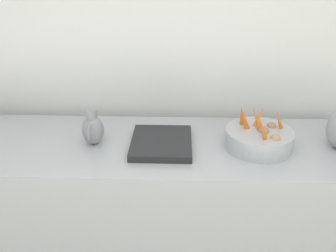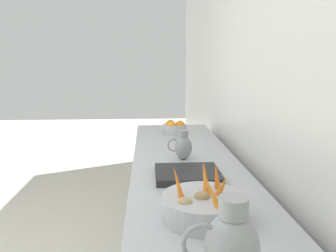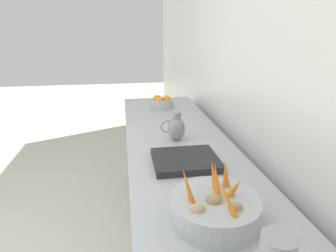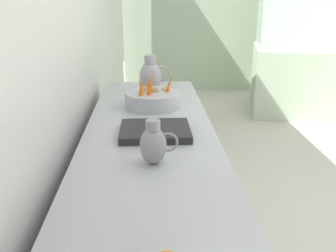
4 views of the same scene
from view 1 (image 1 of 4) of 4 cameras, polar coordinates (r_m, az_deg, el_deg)
name	(u,v)px [view 1 (image 1 of 4)]	position (r m, az deg, el deg)	size (l,w,h in m)	color
tile_wall_left	(226,12)	(2.13, 8.91, 17.00)	(0.10, 8.19, 3.00)	white
prep_counter	(133,214)	(2.15, -5.47, -13.40)	(0.66, 2.73, 0.92)	#ADAFB5
vegetable_colander	(259,138)	(1.88, 13.85, -1.75)	(0.33, 0.33, 0.22)	#ADAFB5
metal_pitcher_short	(93,129)	(1.88, -11.53, -0.45)	(0.16, 0.11, 0.19)	gray
counter_sink_basin	(161,143)	(1.85, -1.01, -2.61)	(0.34, 0.30, 0.04)	#232326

